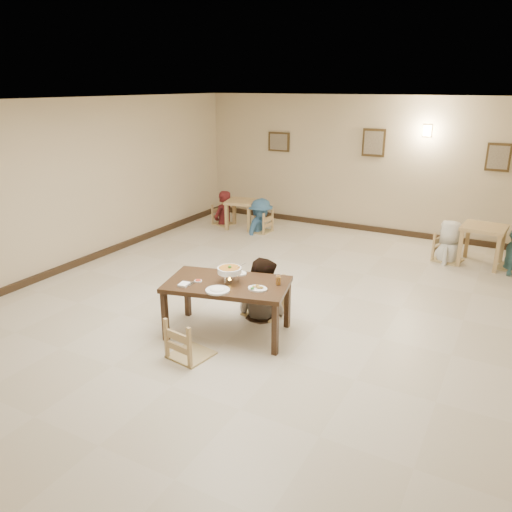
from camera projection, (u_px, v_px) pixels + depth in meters
The scene contains 29 objects.
floor at pixel (263, 311), 7.45m from camera, with size 10.00×10.00×0.00m, color beige.
ceiling at pixel (265, 101), 6.47m from camera, with size 10.00×10.00×0.00m, color white.
wall_back at pixel (368, 165), 11.11m from camera, with size 10.00×10.00×0.00m, color beige.
wall_left at pixel (63, 187), 8.76m from camera, with size 10.00×10.00×0.00m, color beige.
baseboard_back at pixel (363, 228), 11.55m from camera, with size 8.00×0.06×0.12m, color #2F2013.
baseboard_left at pixel (74, 264), 9.22m from camera, with size 0.06×10.00×0.12m, color #2F2013.
picture_a at pixel (279, 142), 11.93m from camera, with size 0.55×0.04×0.45m.
picture_b at pixel (374, 143), 10.86m from camera, with size 0.50×0.04×0.60m.
picture_c at pixel (498, 157), 9.78m from camera, with size 0.45×0.04×0.55m.
wall_sconce at pixel (427, 131), 10.27m from camera, with size 0.16×0.05×0.22m, color #FFD88C.
main_table at pixel (227, 288), 6.58m from camera, with size 1.76×1.25×0.75m.
chair_far at pixel (264, 279), 7.23m from camera, with size 0.50×0.50×1.07m.
chair_near at pixel (189, 319), 6.07m from camera, with size 0.47×0.47×1.00m.
main_diner at pixel (262, 258), 7.07m from camera, with size 0.85×0.66×1.75m, color gray.
curry_warmer at pixel (229, 270), 6.50m from camera, with size 0.36×0.32×0.29m.
rice_plate_far at pixel (238, 273), 6.85m from camera, with size 0.26×0.26×0.06m.
rice_plate_near at pixel (218, 290), 6.27m from camera, with size 0.31×0.31×0.07m.
fried_plate at pixel (257, 288), 6.32m from camera, with size 0.26×0.26×0.06m.
chili_dish at pixel (198, 281), 6.57m from camera, with size 0.10×0.10×0.02m.
napkin_cutlery at pixel (184, 284), 6.45m from camera, with size 0.16×0.24×0.03m.
drink_glass at pixel (278, 280), 6.46m from camera, with size 0.07×0.07×0.13m.
bg_table_left at pixel (241, 206), 11.58m from camera, with size 0.79×0.79×0.66m.
bg_table_right at pixel (484, 233), 9.18m from camera, with size 0.81×0.81×0.75m.
bg_chair_ll at pixel (223, 206), 11.91m from camera, with size 0.42×0.42×0.90m.
bg_chair_lr at pixel (261, 212), 11.30m from camera, with size 0.44×0.44×0.93m.
bg_chair_rl at pixel (451, 235), 9.41m from camera, with size 0.48×0.48×1.03m.
bg_diner_a at pixel (223, 191), 11.79m from camera, with size 0.60×0.39×1.64m, color #501518.
bg_diner_b at pixel (261, 199), 11.20m from camera, with size 1.00×0.57×1.54m, color teal.
bg_diner_c at pixel (452, 221), 9.32m from camera, with size 0.78×0.51×1.59m, color silver.
Camera 1 is at (3.13, -6.00, 3.22)m, focal length 35.00 mm.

